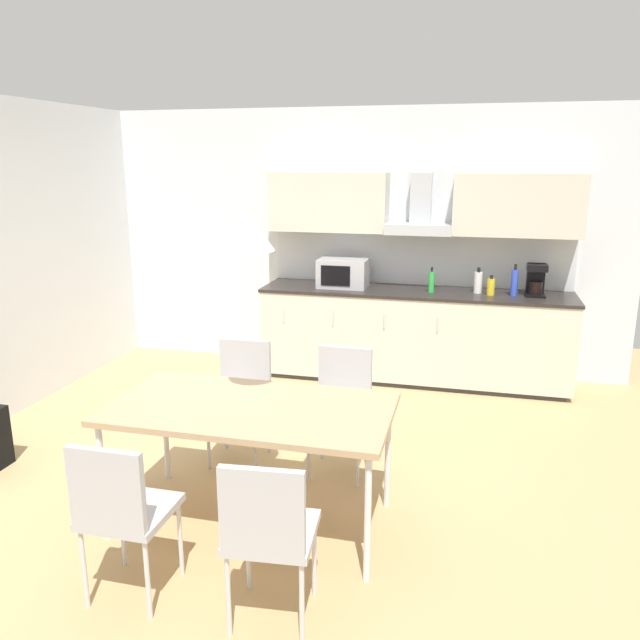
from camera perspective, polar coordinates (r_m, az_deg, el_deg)
ground_plane at (r=4.41m, az=-6.04°, el=-14.78°), size 7.24×8.06×0.02m
wall_back at (r=6.53m, az=1.88°, el=7.29°), size 5.79×0.10×2.64m
kitchen_counter at (r=6.22m, az=8.54°, el=-1.37°), size 2.99×0.67×0.91m
backsplash_tile at (r=6.38m, az=9.06°, el=5.45°), size 2.97×0.02×0.50m
upper_wall_cabinets at (r=6.16m, az=9.13°, el=10.39°), size 2.97×0.40×0.58m
microwave at (r=6.19m, az=2.13°, el=4.32°), size 0.48×0.35×0.28m
coffee_maker at (r=6.12m, az=19.13°, el=3.49°), size 0.18×0.19×0.30m
bottle_green at (r=6.04m, az=10.15°, el=3.49°), size 0.06×0.06×0.24m
bottle_blue at (r=6.06m, az=17.35°, el=3.31°), size 0.06×0.06×0.30m
bottle_white at (r=6.09m, az=14.25°, el=3.37°), size 0.08×0.08×0.24m
bottle_yellow at (r=6.03m, az=15.35°, el=2.96°), size 0.07×0.07×0.19m
dining_table at (r=3.68m, az=-6.38°, el=-8.43°), size 1.64×0.86×0.76m
chair_far_right at (r=4.37m, az=2.00°, el=-7.08°), size 0.41×0.41×0.87m
chair_near_left at (r=3.26m, az=-17.80°, el=-15.82°), size 0.40×0.40×0.87m
chair_far_left at (r=4.57m, az=-7.18°, el=-6.20°), size 0.41×0.41×0.87m
chair_near_right at (r=2.97m, az=-4.79°, el=-18.30°), size 0.43×0.43×0.87m
pendant_lamp at (r=3.41m, az=-6.87°, el=8.15°), size 0.32×0.32×0.22m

